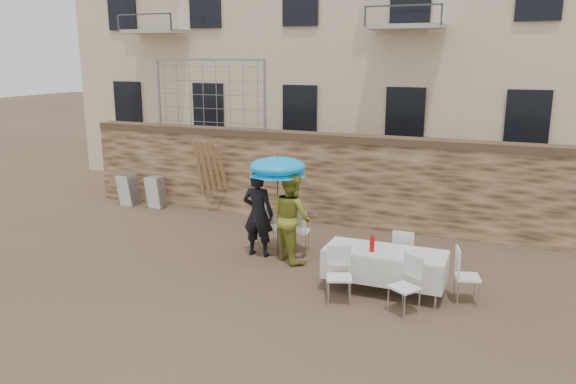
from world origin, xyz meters
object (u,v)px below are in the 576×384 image
at_px(woman_dress, 292,217).
at_px(soda_bottle, 372,244).
at_px(banquet_table, 385,253).
at_px(table_chair_front_left, 339,276).
at_px(couple_chair_left, 269,226).
at_px(man_suit, 258,214).
at_px(table_chair_back, 405,253).
at_px(couple_chair_right, 299,230).
at_px(chair_stack_left, 133,188).
at_px(table_chair_front_right, 404,286).
at_px(umbrella, 278,170).
at_px(chair_stack_right, 159,191).
at_px(table_chair_side, 468,276).

bearing_deg(woman_dress, soda_bottle, -170.91).
height_order(banquet_table, table_chair_front_left, table_chair_front_left).
xyz_separation_m(couple_chair_left, table_chair_front_left, (2.27, -2.15, 0.00)).
relative_size(man_suit, table_chair_front_left, 1.89).
bearing_deg(table_chair_back, couple_chair_right, -11.34).
xyz_separation_m(couple_chair_right, chair_stack_left, (-5.83, 1.93, -0.02)).
height_order(woman_dress, table_chair_front_right, woman_dress).
relative_size(table_chair_front_right, chair_stack_left, 1.04).
distance_m(man_suit, banquet_table, 3.00).
height_order(man_suit, woman_dress, woman_dress).
height_order(umbrella, soda_bottle, umbrella).
bearing_deg(soda_bottle, chair_stack_right, 153.27).
height_order(man_suit, table_chair_front_right, man_suit).
height_order(banquet_table, table_chair_side, table_chair_side).
relative_size(banquet_table, chair_stack_right, 2.28).
xyz_separation_m(table_chair_front_left, table_chair_side, (2.00, 0.85, 0.00)).
bearing_deg(table_chair_front_left, table_chair_back, 42.74).
bearing_deg(couple_chair_right, table_chair_front_right, 131.80).
bearing_deg(umbrella, soda_bottle, -25.84).
bearing_deg(umbrella, couple_chair_right, 56.31).
height_order(man_suit, chair_stack_right, man_suit).
distance_m(table_chair_front_left, chair_stack_left, 8.45).
relative_size(table_chair_back, chair_stack_right, 1.04).
bearing_deg(table_chair_front_left, table_chair_side, 3.07).
bearing_deg(couple_chair_right, banquet_table, 137.81).
bearing_deg(table_chair_front_right, woman_dress, -178.50).
xyz_separation_m(couple_chair_left, table_chair_side, (4.27, -1.30, 0.00)).
bearing_deg(table_chair_front_right, umbrella, -176.88).
bearing_deg(chair_stack_right, table_chair_front_right, -28.20).
bearing_deg(table_chair_front_left, soda_bottle, 36.35).
relative_size(woman_dress, chair_stack_right, 1.99).
relative_size(couple_chair_left, banquet_table, 0.46).
bearing_deg(table_chair_side, chair_stack_right, 54.52).
bearing_deg(soda_bottle, umbrella, 154.16).
height_order(soda_bottle, table_chair_side, soda_bottle).
bearing_deg(table_chair_front_right, chair_stack_left, -172.72).
relative_size(umbrella, chair_stack_left, 2.14).
relative_size(couple_chair_left, table_chair_front_left, 1.00).
relative_size(man_suit, umbrella, 0.92).
distance_m(couple_chair_right, table_chair_front_right, 3.43).
bearing_deg(chair_stack_right, man_suit, -30.35).
height_order(couple_chair_right, banquet_table, couple_chair_right).
relative_size(banquet_table, table_chair_side, 2.19).
bearing_deg(umbrella, table_chair_side, -12.38).
height_order(woman_dress, table_chair_back, woman_dress).
xyz_separation_m(table_chair_front_left, table_chair_front_right, (1.10, 0.00, 0.00)).
distance_m(man_suit, couple_chair_right, 0.99).
relative_size(man_suit, soda_bottle, 6.96).
relative_size(banquet_table, table_chair_front_right, 2.19).
xyz_separation_m(soda_bottle, table_chair_back, (0.40, 0.95, -0.43)).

